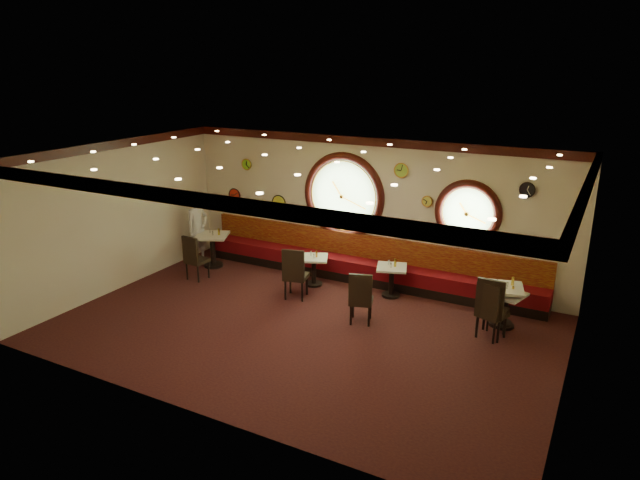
{
  "coord_description": "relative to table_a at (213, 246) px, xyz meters",
  "views": [
    {
      "loc": [
        4.79,
        -8.31,
        4.77
      ],
      "look_at": [
        -0.04,
        0.8,
        1.5
      ],
      "focal_mm": 32.0,
      "sensor_mm": 36.0,
      "label": 1
    }
  ],
  "objects": [
    {
      "name": "wall_front",
      "position": [
        3.55,
        -4.92,
        1.1
      ],
      "size": [
        9.0,
        0.02,
        3.2
      ],
      "primitive_type": "cube",
      "color": "beige",
      "rests_on": "floor"
    },
    {
      "name": "chair_a",
      "position": [
        0.2,
        -0.91,
        0.09
      ],
      "size": [
        0.47,
        0.47,
        0.64
      ],
      "rotation": [
        0.0,
        0.0,
        -0.07
      ],
      "color": "black",
      "rests_on": "floor"
    },
    {
      "name": "condiment_a_pepper",
      "position": [
        0.05,
        -0.03,
        0.34
      ],
      "size": [
        0.04,
        0.04,
        0.1
      ],
      "primitive_type": "cylinder",
      "color": "silver",
      "rests_on": "table_a"
    },
    {
      "name": "condiment_b_salt",
      "position": [
        2.62,
        0.13,
        0.21
      ],
      "size": [
        0.04,
        0.04,
        0.1
      ],
      "primitive_type": "cylinder",
      "color": "silver",
      "rests_on": "table_b"
    },
    {
      "name": "condiment_d_salt",
      "position": [
        6.75,
        -0.02,
        0.22
      ],
      "size": [
        0.04,
        0.04,
        0.11
      ],
      "primitive_type": "cylinder",
      "color": "silver",
      "rests_on": "table_d"
    },
    {
      "name": "chair_c",
      "position": [
        4.43,
        -1.23,
        0.09
      ],
      "size": [
        0.54,
        0.54,
        0.64
      ],
      "rotation": [
        0.0,
        0.0,
        0.31
      ],
      "color": "black",
      "rests_on": "floor"
    },
    {
      "name": "condiment_e_pepper",
      "position": [
        6.83,
        -0.02,
        0.32
      ],
      "size": [
        0.03,
        0.03,
        0.09
      ],
      "primitive_type": "cylinder",
      "color": "silver",
      "rests_on": "table_e"
    },
    {
      "name": "banquette_seat",
      "position": [
        3.55,
        0.8,
        -0.15
      ],
      "size": [
        8.0,
        0.55,
        0.3
      ],
      "primitive_type": "cube",
      "color": "#58070E",
      "rests_on": "banquette_base"
    },
    {
      "name": "condiment_b_bottle",
      "position": [
        2.78,
        0.1,
        0.23
      ],
      "size": [
        0.05,
        0.05,
        0.14
      ],
      "primitive_type": "cylinder",
      "color": "orange",
      "rests_on": "table_b"
    },
    {
      "name": "molding_front",
      "position": [
        3.55,
        -4.87,
        2.61
      ],
      "size": [
        9.0,
        0.1,
        0.18
      ],
      "primitive_type": "cube",
      "color": "black",
      "rests_on": "wall_back"
    },
    {
      "name": "condiment_d_pepper",
      "position": [
        6.84,
        -0.08,
        0.22
      ],
      "size": [
        0.04,
        0.04,
        0.11
      ],
      "primitive_type": "cylinder",
      "color": "silver",
      "rests_on": "table_d"
    },
    {
      "name": "wall_clock_3",
      "position": [
        0.35,
        1.04,
        1.85
      ],
      "size": [
        0.26,
        0.03,
        0.26
      ],
      "primitive_type": "cylinder",
      "rotation": [
        1.57,
        0.0,
        0.0
      ],
      "color": "#7BD129",
      "rests_on": "wall_back"
    },
    {
      "name": "wall_clock_5",
      "position": [
        4.9,
        1.04,
        1.45
      ],
      "size": [
        0.22,
        0.03,
        0.22
      ],
      "primitive_type": "cylinder",
      "rotation": [
        1.57,
        0.0,
        0.0
      ],
      "color": "#DDD949",
      "rests_on": "wall_back"
    },
    {
      "name": "porthole_right_glass",
      "position": [
        5.75,
        1.07,
        1.3
      ],
      "size": [
        1.1,
        0.02,
        1.1
      ],
      "primitive_type": "cylinder",
      "rotation": [
        1.57,
        0.0,
        0.0
      ],
      "color": "#8EBA6F",
      "rests_on": "wall_back"
    },
    {
      "name": "wall_clock_1",
      "position": [
        4.4,
        1.04,
        0.7
      ],
      "size": [
        0.24,
        0.03,
        0.24
      ],
      "primitive_type": "cylinder",
      "rotation": [
        1.57,
        0.0,
        0.0
      ],
      "color": "red",
      "rests_on": "wall_back"
    },
    {
      "name": "waiter",
      "position": [
        -0.45,
        0.03,
        0.36
      ],
      "size": [
        0.5,
        0.68,
        1.72
      ],
      "primitive_type": "imported",
      "rotation": [
        0.0,
        0.0,
        1.43
      ],
      "color": "silver",
      "rests_on": "floor"
    },
    {
      "name": "condiment_a_salt",
      "position": [
        -0.14,
        0.11,
        0.34
      ],
      "size": [
        0.04,
        0.04,
        0.1
      ],
      "primitive_type": "cylinder",
      "color": "silver",
      "rests_on": "table_a"
    },
    {
      "name": "wall_clock_7",
      "position": [
        1.25,
        1.04,
        1.0
      ],
      "size": [
        0.36,
        0.03,
        0.36
      ],
      "primitive_type": "cylinder",
      "rotation": [
        1.57,
        0.0,
        0.0
      ],
      "color": "yellow",
      "rests_on": "wall_back"
    },
    {
      "name": "molding_left",
      "position": [
        -0.9,
        -1.92,
        2.61
      ],
      "size": [
        0.1,
        6.0,
        0.18
      ],
      "primitive_type": "cube",
      "color": "black",
      "rests_on": "wall_back"
    },
    {
      "name": "condiment_e_salt",
      "position": [
        6.64,
        0.02,
        0.32
      ],
      "size": [
        0.04,
        0.04,
        0.1
      ],
      "primitive_type": "cylinder",
      "color": "silver",
      "rests_on": "table_e"
    },
    {
      "name": "porthole_right_frame",
      "position": [
        5.75,
        1.06,
        1.3
      ],
      "size": [
        1.38,
        0.18,
        1.38
      ],
      "primitive_type": "torus",
      "rotation": [
        1.57,
        0.0,
        0.0
      ],
      "color": "black",
      "rests_on": "wall_back"
    },
    {
      "name": "molding_back",
      "position": [
        3.55,
        1.03,
        2.61
      ],
      "size": [
        9.0,
        0.1,
        0.18
      ],
      "primitive_type": "cube",
      "color": "black",
      "rests_on": "wall_back"
    },
    {
      "name": "condiment_a_bottle",
      "position": [
        0.16,
        0.06,
        0.37
      ],
      "size": [
        0.05,
        0.05,
        0.16
      ],
      "primitive_type": "cylinder",
      "color": "yellow",
      "rests_on": "table_a"
    },
    {
      "name": "porthole_left_ring",
      "position": [
        2.95,
        1.03,
        1.35
      ],
      "size": [
        1.61,
        0.03,
        1.61
      ],
      "primitive_type": "torus",
      "rotation": [
        1.57,
        0.0,
        0.0
      ],
      "color": "gold",
      "rests_on": "wall_back"
    },
    {
      "name": "table_b",
      "position": [
        2.72,
        0.08,
        -0.09
      ],
      "size": [
        0.79,
        0.79,
        0.66
      ],
      "color": "black",
      "rests_on": "floor"
    },
    {
      "name": "table_c",
      "position": [
        4.46,
        0.29,
        -0.08
      ],
      "size": [
        0.77,
        0.77,
        0.67
      ],
      "color": "black",
      "rests_on": "floor"
    },
    {
      "name": "banquette_back",
      "position": [
        3.55,
        1.02,
        0.25
      ],
      "size": [
        8.0,
        0.1,
        0.55
      ],
      "primitive_type": "cube",
      "color": "#650709",
      "rests_on": "wall_back"
    },
    {
      "name": "condiment_d_bottle",
      "position": [
        6.94,
        -0.06,
        0.24
      ],
      "size": [
        0.05,
        0.05,
        0.14
      ],
      "primitive_type": "cylinder",
      "color": "gold",
      "rests_on": "table_d"
    },
    {
      "name": "wall_left",
      "position": [
        -0.95,
        -1.92,
        1.1
      ],
      "size": [
        0.02,
        6.0,
        3.2
      ],
      "primitive_type": "cube",
      "color": "beige",
      "rests_on": "floor"
    },
    {
      "name": "chair_b",
      "position": [
        2.74,
        -0.79,
        0.13
      ],
      "size": [
        0.56,
        0.56,
        0.69
      ],
      "rotation": [
        0.0,
        0.0,
        0.24
      ],
      "color": "black",
      "rests_on": "floor"
    },
    {
      "name": "table_d",
      "position": [
        6.85,
        -0.08,
        -0.08
      ],
      "size": [
        0.76,
        0.76,
        0.67
      ],
      "color": "black",
      "rests_on": "floor"
    },
    {
      "name": "wall_back",
      "position": [
        3.55,
        1.08,
        1.1
      ],
      "size": [
        9.0,
        0.02,
        3.2
      ],
      "primitive_type": "cube",
      "color": "beige",
      "rests_on": "floor"
    },
    {
      "name": "porthole_left_frame",
      "position": [
        2.95,
        1.06,
        1.35
      ],
      "size": [
        1.98,
        0.18,
        1.98
      ],
      "primitive_type": "torus",
      "rotation": [
        1.57,
        0.0,
        0.0
      ],
      "color": "black",
      "rests_on": "wall_back"
    },
    {
      "name": "floor",
      "position": [
        3.55,
        -1.92,
        -0.5
      ],
      "size": [
        9.0,
        6.0,
        0.0
      ],
      "primitive_type": "cube",
      "color": "black",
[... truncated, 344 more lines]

